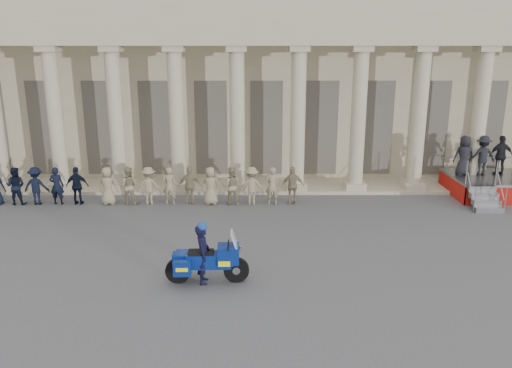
% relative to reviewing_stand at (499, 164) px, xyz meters
% --- Properties ---
extents(ground, '(90.00, 90.00, 0.00)m').
position_rel_reviewing_stand_xyz_m(ground, '(-12.56, -7.50, -1.40)').
color(ground, '#49494C').
rests_on(ground, ground).
extents(building, '(40.00, 12.50, 9.00)m').
position_rel_reviewing_stand_xyz_m(building, '(-12.56, 7.24, 3.12)').
color(building, tan).
rests_on(building, ground).
extents(officer_rank, '(18.75, 0.59, 1.56)m').
position_rel_reviewing_stand_xyz_m(officer_rank, '(-17.86, -1.30, -0.62)').
color(officer_rank, black).
rests_on(officer_rank, ground).
extents(reviewing_stand, '(4.22, 4.05, 2.59)m').
position_rel_reviewing_stand_xyz_m(reviewing_stand, '(0.00, 0.00, 0.00)').
color(reviewing_stand, gray).
rests_on(reviewing_stand, ground).
extents(motorcycle, '(2.28, 0.94, 1.46)m').
position_rel_reviewing_stand_xyz_m(motorcycle, '(-11.79, -8.39, -0.77)').
color(motorcycle, black).
rests_on(motorcycle, ground).
extents(rider, '(0.41, 0.62, 1.75)m').
position_rel_reviewing_stand_xyz_m(rider, '(-11.91, -8.40, -0.53)').
color(rider, black).
rests_on(rider, ground).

